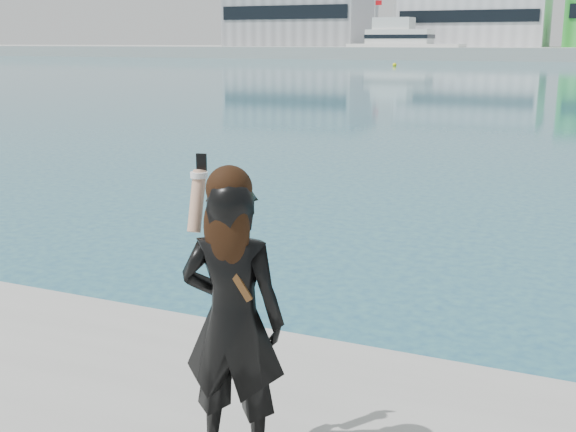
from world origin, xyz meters
name	(u,v)px	position (x,y,z in m)	size (l,w,h in m)	color
warehouse_grey_left	(301,15)	(-55.00, 127.98, 7.76)	(26.52, 16.36, 11.50)	gray
warehouse_white	(475,19)	(-22.00, 127.98, 6.76)	(24.48, 15.35, 9.50)	silver
flagpole_left	(375,20)	(-37.91, 121.00, 6.54)	(1.28, 0.16, 8.00)	silver
motor_yacht	(402,44)	(-31.41, 115.48, 2.49)	(19.19, 6.17, 8.85)	white
buoy_far	(395,66)	(-23.36, 83.09, 0.00)	(0.50, 0.50, 0.50)	#FFF40D
woman	(232,312)	(-0.35, -0.64, 1.61)	(0.61, 0.45, 1.60)	black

